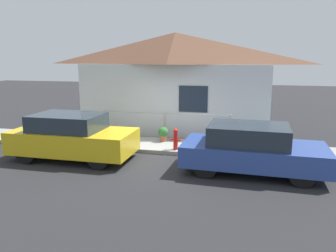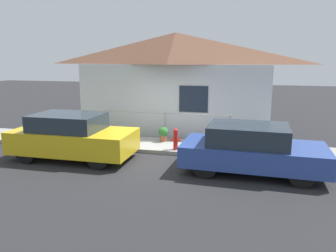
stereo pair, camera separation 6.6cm
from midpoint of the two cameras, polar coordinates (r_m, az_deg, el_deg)
The scene contains 10 objects.
ground_plane at distance 10.79m, azimuth -2.46°, elevation -4.89°, with size 60.00×60.00×0.00m, color #262628.
sidewalk at distance 11.59m, azimuth -1.26°, elevation -3.38°, with size 24.00×1.75×0.13m.
house at distance 13.53m, azimuth 1.38°, elevation 12.46°, with size 7.96×2.23×4.10m.
fence at distance 12.13m, azimuth -0.39°, elevation 0.36°, with size 4.90×0.10×1.01m.
car_left at distance 10.55m, azimuth -16.17°, elevation -1.77°, with size 3.76×1.72×1.41m.
car_right at distance 9.20m, azimuth 14.54°, elevation -3.87°, with size 3.88×1.91×1.33m.
fire_hydrant at distance 10.76m, azimuth 1.50°, elevation -2.20°, with size 0.35×0.16×0.71m.
potted_plant_near_hydrant at distance 11.82m, azimuth -0.66°, elevation -1.27°, with size 0.36×0.36×0.53m.
potted_plant_by_fence at distance 12.53m, azimuth -11.21°, elevation -0.44°, with size 0.51×0.51×0.64m.
potted_plant_corner at distance 11.66m, azimuth 16.21°, elevation -2.22°, with size 0.33×0.33×0.45m.
Camera 2 is at (2.92, -9.92, 3.09)m, focal length 35.00 mm.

